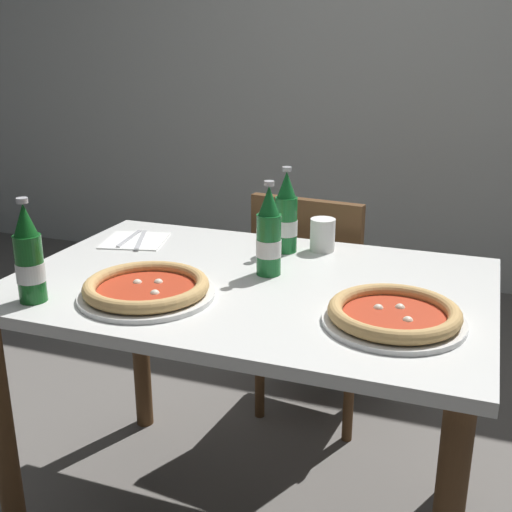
{
  "coord_description": "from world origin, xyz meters",
  "views": [
    {
      "loc": [
        0.54,
        -1.41,
        1.32
      ],
      "look_at": [
        0.0,
        0.05,
        0.8
      ],
      "focal_mm": 44.57,
      "sensor_mm": 36.0,
      "label": 1
    }
  ],
  "objects_px": {
    "beer_bottle_center": "(286,217)",
    "napkin_with_cutlery": "(135,240)",
    "beer_bottle_left": "(269,236)",
    "beer_bottle_right": "(29,259)",
    "dining_table_main": "(249,322)",
    "paper_cup": "(323,235)",
    "pizza_margherita_near": "(394,315)",
    "pizza_marinara_far": "(146,289)",
    "chair_behind_table": "(316,295)"
  },
  "relations": [
    {
      "from": "beer_bottle_right",
      "to": "chair_behind_table",
      "type": "bearing_deg",
      "value": 63.9
    },
    {
      "from": "chair_behind_table",
      "to": "napkin_with_cutlery",
      "type": "relative_size",
      "value": 3.9
    },
    {
      "from": "pizza_marinara_far",
      "to": "beer_bottle_left",
      "type": "bearing_deg",
      "value": 48.54
    },
    {
      "from": "dining_table_main",
      "to": "beer_bottle_right",
      "type": "xyz_separation_m",
      "value": [
        -0.43,
        -0.3,
        0.22
      ]
    },
    {
      "from": "chair_behind_table",
      "to": "pizza_marinara_far",
      "type": "bearing_deg",
      "value": 81.35
    },
    {
      "from": "dining_table_main",
      "to": "beer_bottle_left",
      "type": "relative_size",
      "value": 4.86
    },
    {
      "from": "chair_behind_table",
      "to": "paper_cup",
      "type": "distance_m",
      "value": 0.45
    },
    {
      "from": "beer_bottle_center",
      "to": "beer_bottle_right",
      "type": "height_order",
      "value": "same"
    },
    {
      "from": "napkin_with_cutlery",
      "to": "paper_cup",
      "type": "relative_size",
      "value": 2.29
    },
    {
      "from": "dining_table_main",
      "to": "pizza_margherita_near",
      "type": "xyz_separation_m",
      "value": [
        0.38,
        -0.14,
        0.14
      ]
    },
    {
      "from": "dining_table_main",
      "to": "chair_behind_table",
      "type": "bearing_deg",
      "value": 88.28
    },
    {
      "from": "pizza_margherita_near",
      "to": "paper_cup",
      "type": "bearing_deg",
      "value": 121.61
    },
    {
      "from": "beer_bottle_center",
      "to": "napkin_with_cutlery",
      "type": "xyz_separation_m",
      "value": [
        -0.46,
        -0.06,
        -0.1
      ]
    },
    {
      "from": "paper_cup",
      "to": "pizza_margherita_near",
      "type": "bearing_deg",
      "value": -58.39
    },
    {
      "from": "dining_table_main",
      "to": "chair_behind_table",
      "type": "distance_m",
      "value": 0.63
    },
    {
      "from": "beer_bottle_center",
      "to": "paper_cup",
      "type": "distance_m",
      "value": 0.12
    },
    {
      "from": "dining_table_main",
      "to": "pizza_marinara_far",
      "type": "bearing_deg",
      "value": -135.58
    },
    {
      "from": "dining_table_main",
      "to": "beer_bottle_center",
      "type": "height_order",
      "value": "beer_bottle_center"
    },
    {
      "from": "dining_table_main",
      "to": "pizza_marinara_far",
      "type": "height_order",
      "value": "pizza_marinara_far"
    },
    {
      "from": "pizza_margherita_near",
      "to": "napkin_with_cutlery",
      "type": "bearing_deg",
      "value": 158.07
    },
    {
      "from": "chair_behind_table",
      "to": "paper_cup",
      "type": "bearing_deg",
      "value": 112.99
    },
    {
      "from": "chair_behind_table",
      "to": "beer_bottle_center",
      "type": "xyz_separation_m",
      "value": [
        -0.0,
        -0.35,
        0.37
      ]
    },
    {
      "from": "beer_bottle_left",
      "to": "beer_bottle_center",
      "type": "xyz_separation_m",
      "value": [
        -0.02,
        0.2,
        0.0
      ]
    },
    {
      "from": "napkin_with_cutlery",
      "to": "dining_table_main",
      "type": "bearing_deg",
      "value": -23.67
    },
    {
      "from": "pizza_margherita_near",
      "to": "pizza_marinara_far",
      "type": "distance_m",
      "value": 0.58
    },
    {
      "from": "dining_table_main",
      "to": "pizza_marinara_far",
      "type": "relative_size",
      "value": 3.69
    },
    {
      "from": "pizza_marinara_far",
      "to": "napkin_with_cutlery",
      "type": "bearing_deg",
      "value": 123.85
    },
    {
      "from": "chair_behind_table",
      "to": "pizza_margherita_near",
      "type": "bearing_deg",
      "value": 122.07
    },
    {
      "from": "pizza_margherita_near",
      "to": "napkin_with_cutlery",
      "type": "relative_size",
      "value": 1.41
    },
    {
      "from": "dining_table_main",
      "to": "beer_bottle_right",
      "type": "relative_size",
      "value": 4.86
    },
    {
      "from": "pizza_marinara_far",
      "to": "paper_cup",
      "type": "xyz_separation_m",
      "value": [
        0.3,
        0.49,
        0.03
      ]
    },
    {
      "from": "pizza_marinara_far",
      "to": "paper_cup",
      "type": "distance_m",
      "value": 0.58
    },
    {
      "from": "beer_bottle_center",
      "to": "beer_bottle_right",
      "type": "xyz_separation_m",
      "value": [
        -0.44,
        -0.56,
        0.0
      ]
    },
    {
      "from": "chair_behind_table",
      "to": "pizza_marinara_far",
      "type": "relative_size",
      "value": 2.61
    },
    {
      "from": "beer_bottle_left",
      "to": "pizza_margherita_near",
      "type": "bearing_deg",
      "value": -29.68
    },
    {
      "from": "beer_bottle_center",
      "to": "paper_cup",
      "type": "xyz_separation_m",
      "value": [
        0.1,
        0.04,
        -0.06
      ]
    },
    {
      "from": "chair_behind_table",
      "to": "beer_bottle_right",
      "type": "relative_size",
      "value": 3.44
    },
    {
      "from": "beer_bottle_left",
      "to": "napkin_with_cutlery",
      "type": "relative_size",
      "value": 1.13
    },
    {
      "from": "chair_behind_table",
      "to": "napkin_with_cutlery",
      "type": "bearing_deg",
      "value": 47.76
    },
    {
      "from": "beer_bottle_center",
      "to": "napkin_with_cutlery",
      "type": "height_order",
      "value": "beer_bottle_center"
    },
    {
      "from": "chair_behind_table",
      "to": "pizza_margherita_near",
      "type": "relative_size",
      "value": 2.76
    },
    {
      "from": "beer_bottle_left",
      "to": "beer_bottle_right",
      "type": "relative_size",
      "value": 1.0
    },
    {
      "from": "chair_behind_table",
      "to": "paper_cup",
      "type": "relative_size",
      "value": 8.95
    },
    {
      "from": "dining_table_main",
      "to": "beer_bottle_left",
      "type": "distance_m",
      "value": 0.23
    },
    {
      "from": "pizza_margherita_near",
      "to": "paper_cup",
      "type": "xyz_separation_m",
      "value": [
        -0.27,
        0.44,
        0.03
      ]
    },
    {
      "from": "pizza_marinara_far",
      "to": "beer_bottle_left",
      "type": "relative_size",
      "value": 1.32
    },
    {
      "from": "chair_behind_table",
      "to": "pizza_margherita_near",
      "type": "xyz_separation_m",
      "value": [
        0.37,
        -0.75,
        0.29
      ]
    },
    {
      "from": "pizza_margherita_near",
      "to": "beer_bottle_left",
      "type": "bearing_deg",
      "value": 150.32
    },
    {
      "from": "pizza_margherita_near",
      "to": "beer_bottle_right",
      "type": "relative_size",
      "value": 1.25
    },
    {
      "from": "chair_behind_table",
      "to": "beer_bottle_right",
      "type": "distance_m",
      "value": 1.08
    }
  ]
}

